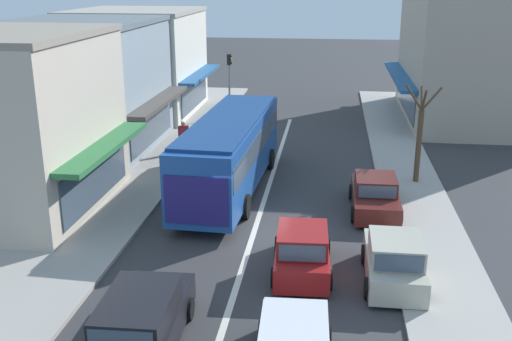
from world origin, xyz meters
name	(u,v)px	position (x,y,z in m)	size (l,w,h in m)	color
ground_plane	(254,232)	(0.00, 0.00, 0.00)	(140.00, 140.00, 0.00)	#353538
lane_centre_line	(266,194)	(0.00, 4.00, 0.00)	(0.20, 28.00, 0.01)	silver
sidewalk_left	(128,172)	(-6.80, 6.00, 0.07)	(5.20, 44.00, 0.14)	#A39E96
kerb_right	(409,183)	(6.20, 6.00, 0.06)	(2.80, 44.00, 0.12)	#A39E96
shopfront_mid_block	(84,87)	(-10.18, 9.71, 3.38)	(8.08, 8.70, 6.78)	#84939E
shopfront_far_end	(138,63)	(-10.18, 18.62, 3.40)	(8.56, 8.73, 6.82)	silver
building_right_far	(477,42)	(11.48, 19.68, 4.91)	(9.27, 12.69, 9.84)	#B2A38E
city_bus	(230,149)	(-1.60, 4.28, 1.88)	(3.10, 10.96, 3.23)	#1E4C99
wagon_behind_bus_near	(142,322)	(-1.83, -7.43, 0.75)	(2.04, 4.55, 1.58)	black
hatchback_adjacent_lane_trail	(302,251)	(1.89, -2.85, 0.71)	(1.94, 3.77, 1.54)	maroon
parked_hatchback_kerb_front	(394,261)	(4.68, -3.16, 0.71)	(1.83, 3.70, 1.54)	#B7B29E
parked_sedan_kerb_second	(375,195)	(4.45, 2.64, 0.66)	(1.92, 4.21, 1.47)	#561E19
traffic_light_downstreet	(229,75)	(-3.89, 17.59, 2.85)	(0.33, 0.24, 4.20)	gray
street_tree_right	(419,138)	(6.49, 6.20, 2.13)	(1.57, 1.55, 4.47)	brown
pedestrian_with_handbag_near	(184,134)	(-4.89, 9.39, 1.07)	(0.62, 0.48, 1.63)	#333338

